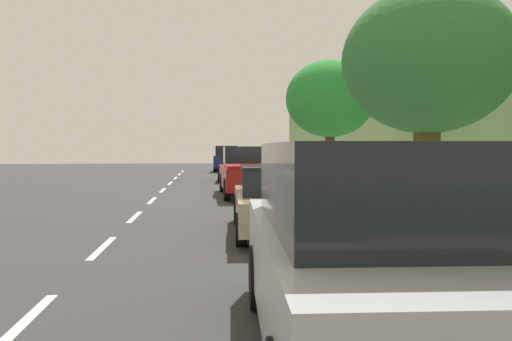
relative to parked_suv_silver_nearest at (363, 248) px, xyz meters
name	(u,v)px	position (x,y,z in m)	size (l,w,h in m)	color
ground	(235,196)	(-0.38, 15.19, -1.03)	(75.30, 75.30, 0.00)	#343434
sidewalk	(329,193)	(3.42, 15.19, -0.94)	(4.37, 47.06, 0.16)	#AFA3A1
curb_edge	(274,193)	(1.15, 15.19, -0.94)	(0.16, 47.06, 0.16)	gray
lane_stripe_centre	(152,200)	(-3.46, 13.75, -1.02)	(0.14, 44.20, 0.01)	white
lane_stripe_bike_edge	(237,196)	(-0.32, 15.19, -1.02)	(0.12, 47.06, 0.01)	white
building_facade	(389,135)	(5.85, 15.19, 1.39)	(0.50, 47.06, 4.84)	#77A162
parked_suv_silver_nearest	(363,248)	(0.00, 0.00, 0.00)	(2.12, 4.78, 1.99)	#B7BABF
parked_sedan_tan_second	(276,200)	(0.08, 6.59, -0.27)	(1.97, 4.46, 1.52)	tan
parked_pickup_red_mid	(247,173)	(0.10, 15.27, -0.13)	(2.11, 5.34, 1.95)	maroon
parked_sedan_black_far	(235,167)	(0.08, 23.84, -0.27)	(2.04, 4.50, 1.52)	black
parked_suv_dark_blue_farthest	(227,158)	(0.02, 34.58, 0.00)	(2.22, 4.82, 1.99)	navy
bicycle_at_curb	(262,186)	(0.69, 15.19, -0.64)	(1.23, 1.31, 0.77)	black
cyclist_with_backpack	(269,171)	(0.90, 14.76, -0.05)	(0.55, 0.53, 1.62)	#C6B284
street_tree_mid_block	(428,63)	(2.53, 4.29, 2.43)	(3.08, 3.08, 4.65)	brown
street_tree_far_end	(330,99)	(2.53, 11.56, 2.46)	(2.89, 2.89, 4.60)	brown
fire_hydrant	(272,175)	(1.58, 19.01, -0.44)	(0.22, 0.22, 0.84)	red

